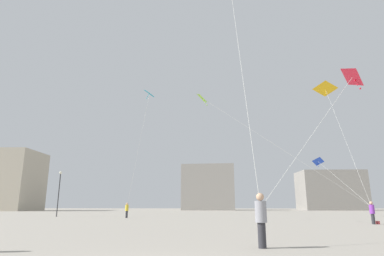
{
  "coord_description": "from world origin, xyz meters",
  "views": [
    {
      "loc": [
        1.7,
        -6.36,
        1.4
      ],
      "look_at": [
        0.0,
        14.91,
        6.6
      ],
      "focal_mm": 29.72,
      "sensor_mm": 36.0,
      "label": 1
    }
  ],
  "objects_px": {
    "kite_lime_delta": "(206,100)",
    "kite_cobalt_delta": "(319,162)",
    "kite_crimson_delta": "(352,78)",
    "building_centre_hall": "(209,188)",
    "kite_cyan_delta": "(149,95)",
    "building_left_hall": "(7,181)",
    "person_in_grey": "(261,217)",
    "handbag_beside_flyer": "(378,223)",
    "building_right_hall": "(330,191)",
    "lamppost_east": "(59,186)",
    "kite_amber_delta": "(325,90)",
    "person_in_yellow": "(127,209)",
    "person_in_purple": "(372,212)"
  },
  "relations": [
    {
      "from": "kite_cyan_delta",
      "to": "building_centre_hall",
      "type": "relative_size",
      "value": 0.74
    },
    {
      "from": "person_in_purple",
      "to": "building_right_hall",
      "type": "distance_m",
      "value": 75.87
    },
    {
      "from": "person_in_purple",
      "to": "handbag_beside_flyer",
      "type": "xyz_separation_m",
      "value": [
        0.35,
        0.1,
        -0.81
      ]
    },
    {
      "from": "kite_cobalt_delta",
      "to": "building_right_hall",
      "type": "bearing_deg",
      "value": 70.31
    },
    {
      "from": "person_in_grey",
      "to": "kite_lime_delta",
      "type": "distance_m",
      "value": 18.3
    },
    {
      "from": "person_in_yellow",
      "to": "building_left_hall",
      "type": "height_order",
      "value": "building_left_hall"
    },
    {
      "from": "kite_lime_delta",
      "to": "kite_crimson_delta",
      "type": "xyz_separation_m",
      "value": [
        8.38,
        -9.98,
        -2.31
      ]
    },
    {
      "from": "kite_crimson_delta",
      "to": "building_centre_hall",
      "type": "bearing_deg",
      "value": 97.19
    },
    {
      "from": "kite_crimson_delta",
      "to": "kite_cyan_delta",
      "type": "bearing_deg",
      "value": 136.44
    },
    {
      "from": "kite_amber_delta",
      "to": "kite_cyan_delta",
      "type": "height_order",
      "value": "kite_amber_delta"
    },
    {
      "from": "building_left_hall",
      "to": "kite_cyan_delta",
      "type": "bearing_deg",
      "value": -45.99
    },
    {
      "from": "kite_lime_delta",
      "to": "kite_cobalt_delta",
      "type": "relative_size",
      "value": 0.74
    },
    {
      "from": "person_in_grey",
      "to": "lamppost_east",
      "type": "bearing_deg",
      "value": -157.83
    },
    {
      "from": "kite_cobalt_delta",
      "to": "lamppost_east",
      "type": "bearing_deg",
      "value": -174.83
    },
    {
      "from": "kite_crimson_delta",
      "to": "person_in_grey",
      "type": "bearing_deg",
      "value": -137.66
    },
    {
      "from": "person_in_grey",
      "to": "building_left_hall",
      "type": "relative_size",
      "value": 0.11
    },
    {
      "from": "person_in_purple",
      "to": "kite_lime_delta",
      "type": "relative_size",
      "value": 0.13
    },
    {
      "from": "person_in_yellow",
      "to": "handbag_beside_flyer",
      "type": "bearing_deg",
      "value": -99.9
    },
    {
      "from": "person_in_yellow",
      "to": "kite_lime_delta",
      "type": "distance_m",
      "value": 16.72
    },
    {
      "from": "kite_amber_delta",
      "to": "building_centre_hall",
      "type": "relative_size",
      "value": 0.76
    },
    {
      "from": "kite_crimson_delta",
      "to": "building_centre_hall",
      "type": "distance_m",
      "value": 81.32
    },
    {
      "from": "building_centre_hall",
      "to": "building_right_hall",
      "type": "relative_size",
      "value": 0.87
    },
    {
      "from": "kite_cobalt_delta",
      "to": "kite_cyan_delta",
      "type": "relative_size",
      "value": 1.55
    },
    {
      "from": "kite_cyan_delta",
      "to": "building_left_hall",
      "type": "xyz_separation_m",
      "value": [
        -49.81,
        51.55,
        -4.57
      ]
    },
    {
      "from": "kite_lime_delta",
      "to": "kite_amber_delta",
      "type": "xyz_separation_m",
      "value": [
        11.89,
        4.13,
        2.16
      ]
    },
    {
      "from": "kite_cyan_delta",
      "to": "building_right_hall",
      "type": "xyz_separation_m",
      "value": [
        40.19,
        68.17,
        -6.78
      ]
    },
    {
      "from": "kite_lime_delta",
      "to": "kite_cobalt_delta",
      "type": "distance_m",
      "value": 22.02
    },
    {
      "from": "lamppost_east",
      "to": "person_in_purple",
      "type": "bearing_deg",
      "value": -23.51
    },
    {
      "from": "handbag_beside_flyer",
      "to": "person_in_yellow",
      "type": "bearing_deg",
      "value": 154.96
    },
    {
      "from": "kite_amber_delta",
      "to": "building_right_hall",
      "type": "relative_size",
      "value": 0.66
    },
    {
      "from": "lamppost_east",
      "to": "kite_crimson_delta",
      "type": "bearing_deg",
      "value": -39.79
    },
    {
      "from": "person_in_purple",
      "to": "kite_amber_delta",
      "type": "xyz_separation_m",
      "value": [
        -0.78,
        4.88,
        11.74
      ]
    },
    {
      "from": "building_left_hall",
      "to": "building_right_hall",
      "type": "height_order",
      "value": "building_left_hall"
    },
    {
      "from": "kite_cyan_delta",
      "to": "building_centre_hall",
      "type": "xyz_separation_m",
      "value": [
        4.19,
        67.01,
        -5.82
      ]
    },
    {
      "from": "kite_lime_delta",
      "to": "building_left_hall",
      "type": "relative_size",
      "value": 0.81
    },
    {
      "from": "kite_crimson_delta",
      "to": "kite_cobalt_delta",
      "type": "bearing_deg",
      "value": 77.23
    },
    {
      "from": "kite_amber_delta",
      "to": "building_left_hall",
      "type": "relative_size",
      "value": 0.73
    },
    {
      "from": "person_in_purple",
      "to": "kite_cyan_delta",
      "type": "bearing_deg",
      "value": -16.43
    },
    {
      "from": "handbag_beside_flyer",
      "to": "kite_lime_delta",
      "type": "bearing_deg",
      "value": 177.15
    },
    {
      "from": "person_in_purple",
      "to": "building_right_hall",
      "type": "xyz_separation_m",
      "value": [
        21.54,
        72.6,
        4.72
      ]
    },
    {
      "from": "kite_cobalt_delta",
      "to": "person_in_grey",
      "type": "bearing_deg",
      "value": -110.64
    },
    {
      "from": "person_in_yellow",
      "to": "building_centre_hall",
      "type": "height_order",
      "value": "building_centre_hall"
    },
    {
      "from": "person_in_grey",
      "to": "building_right_hall",
      "type": "height_order",
      "value": "building_right_hall"
    },
    {
      "from": "building_left_hall",
      "to": "lamppost_east",
      "type": "height_order",
      "value": "building_left_hall"
    },
    {
      "from": "kite_lime_delta",
      "to": "kite_crimson_delta",
      "type": "bearing_deg",
      "value": -49.96
    },
    {
      "from": "kite_cyan_delta",
      "to": "handbag_beside_flyer",
      "type": "height_order",
      "value": "kite_cyan_delta"
    },
    {
      "from": "lamppost_east",
      "to": "building_right_hall",
      "type": "bearing_deg",
      "value": 47.47
    },
    {
      "from": "kite_crimson_delta",
      "to": "handbag_beside_flyer",
      "type": "distance_m",
      "value": 13.18
    },
    {
      "from": "person_in_yellow",
      "to": "kite_cobalt_delta",
      "type": "distance_m",
      "value": 25.44
    },
    {
      "from": "person_in_grey",
      "to": "handbag_beside_flyer",
      "type": "height_order",
      "value": "person_in_grey"
    }
  ]
}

